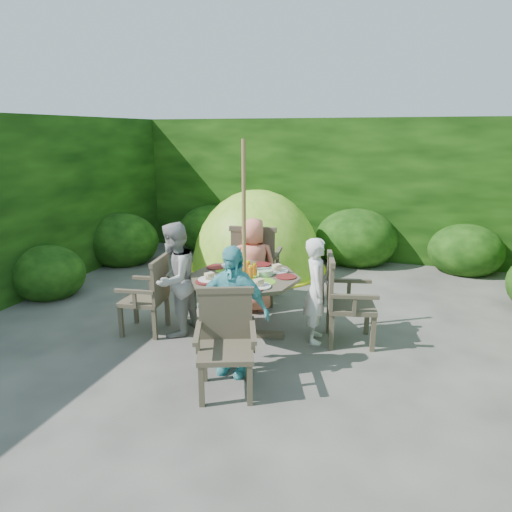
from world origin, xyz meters
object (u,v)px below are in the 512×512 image
(dome_tent, at_px, (256,268))
(garden_chair_left, at_px, (150,294))
(parasol_pole, at_px, (244,243))
(child_left, at_px, (175,279))
(patio_table, at_px, (245,286))
(child_back, at_px, (253,265))
(garden_chair_back, at_px, (255,263))
(child_front, at_px, (232,311))
(garden_chair_right, at_px, (344,299))
(garden_chair_front, at_px, (226,340))
(child_right, at_px, (317,290))

(dome_tent, bearing_deg, garden_chair_left, -81.71)
(parasol_pole, xyz_separation_m, child_left, (-0.78, -0.17, -0.45))
(patio_table, xyz_separation_m, dome_tent, (-0.74, 2.57, -0.61))
(parasol_pole, relative_size, child_back, 1.79)
(patio_table, distance_m, parasol_pole, 0.49)
(patio_table, bearing_deg, child_back, 102.43)
(child_back, bearing_deg, garden_chair_left, 23.99)
(garden_chair_back, height_order, child_left, child_left)
(child_back, distance_m, child_front, 1.60)
(garden_chair_right, distance_m, child_back, 1.36)
(garden_chair_front, bearing_deg, child_front, 78.21)
(garden_chair_right, distance_m, child_right, 0.31)
(parasol_pole, distance_m, child_front, 0.92)
(child_right, height_order, child_left, child_left)
(garden_chair_front, distance_m, child_front, 0.34)
(garden_chair_left, distance_m, garden_chair_back, 1.55)
(garden_chair_left, xyz_separation_m, child_front, (1.25, -0.55, 0.17))
(garden_chair_back, height_order, child_back, child_back)
(garden_chair_back, relative_size, dome_tent, 0.39)
(garden_chair_left, distance_m, dome_tent, 2.87)
(child_left, relative_size, dome_tent, 0.48)
(child_right, bearing_deg, parasol_pole, 89.61)
(child_left, bearing_deg, child_front, 57.96)
(parasol_pole, xyz_separation_m, child_back, (-0.17, 0.78, -0.49))
(child_right, bearing_deg, patio_table, 89.54)
(parasol_pole, distance_m, child_right, 0.95)
(child_front, bearing_deg, child_right, 61.64)
(garden_chair_back, height_order, dome_tent, dome_tent)
(garden_chair_right, height_order, child_right, child_right)
(child_left, relative_size, child_back, 1.07)
(patio_table, bearing_deg, child_left, -167.80)
(garden_chair_back, bearing_deg, child_left, 58.37)
(child_left, bearing_deg, garden_chair_right, 102.89)
(garden_chair_front, height_order, dome_tent, dome_tent)
(child_right, bearing_deg, dome_tent, 19.70)
(child_right, distance_m, child_front, 1.13)
(patio_table, distance_m, child_back, 0.80)
(patio_table, distance_m, dome_tent, 2.74)
(child_back, bearing_deg, dome_tent, -96.70)
(garden_chair_back, bearing_deg, dome_tent, -79.43)
(garden_chair_front, relative_size, child_front, 0.69)
(child_front, bearing_deg, garden_chair_left, 160.82)
(patio_table, bearing_deg, garden_chair_left, -167.62)
(garden_chair_back, distance_m, garden_chair_front, 2.19)
(dome_tent, bearing_deg, garden_chair_front, -60.12)
(garden_chair_right, height_order, garden_chair_left, garden_chair_right)
(garden_chair_right, height_order, dome_tent, dome_tent)
(garden_chair_left, relative_size, child_right, 0.74)
(child_right, relative_size, child_front, 0.93)
(child_front, bearing_deg, patio_table, 106.34)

